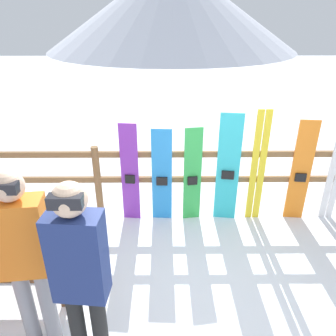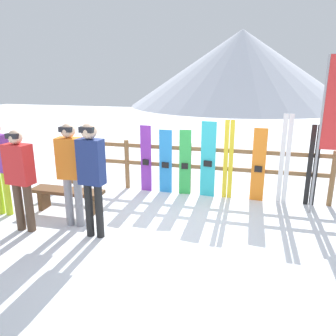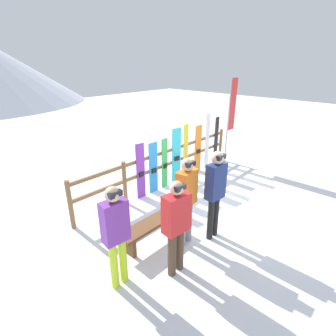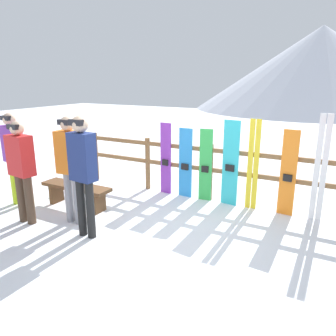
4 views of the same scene
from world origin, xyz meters
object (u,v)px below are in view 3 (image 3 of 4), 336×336
at_px(bench, 150,227).
at_px(ski_pair_white, 207,141).
at_px(snowboard_blue, 153,168).
at_px(snowboard_green, 165,163).
at_px(snowboard_orange, 198,149).
at_px(snowboard_purple, 141,172).
at_px(snowboard_cyan, 176,156).
at_px(ski_pair_yellow, 186,151).
at_px(person_navy, 215,188).
at_px(rental_flag, 231,113).
at_px(person_red, 176,222).
at_px(person_purple, 116,230).
at_px(ski_pair_black, 216,141).
at_px(person_orange, 186,196).

xyz_separation_m(bench, ski_pair_white, (3.89, 1.46, 0.57)).
xyz_separation_m(snowboard_blue, snowboard_green, (0.42, 0.00, 0.01)).
bearing_deg(snowboard_orange, snowboard_purple, -180.00).
relative_size(snowboard_green, snowboard_cyan, 0.88).
xyz_separation_m(snowboard_blue, snowboard_orange, (1.91, 0.00, 0.06)).
height_order(bench, ski_pair_yellow, ski_pair_yellow).
bearing_deg(person_navy, rental_flag, 27.39).
bearing_deg(snowboard_green, person_red, -133.02).
bearing_deg(person_navy, snowboard_purple, 87.08).
bearing_deg(snowboard_orange, person_purple, -157.31).
relative_size(ski_pair_white, rental_flag, 0.63).
distance_m(person_navy, snowboard_orange, 3.35).
bearing_deg(snowboard_blue, person_purple, -143.82).
relative_size(ski_pair_yellow, ski_pair_black, 1.03).
bearing_deg(snowboard_green, person_orange, -127.08).
xyz_separation_m(snowboard_purple, snowboard_blue, (0.44, -0.00, -0.04)).
bearing_deg(person_red, snowboard_green, 46.98).
distance_m(bench, person_purple, 1.33).
distance_m(snowboard_cyan, rental_flag, 2.35).
relative_size(person_red, person_navy, 0.92).
height_order(person_orange, ski_pair_white, ski_pair_white).
distance_m(snowboard_purple, ski_pair_black, 3.35).
bearing_deg(ski_pair_black, bench, -161.72).
bearing_deg(ski_pair_yellow, snowboard_orange, -0.33).
distance_m(person_red, snowboard_cyan, 3.54).
relative_size(person_red, snowboard_cyan, 1.05).
distance_m(bench, ski_pair_white, 4.19).
distance_m(person_navy, ski_pair_white, 3.71).
xyz_separation_m(bench, snowboard_blue, (1.50, 1.45, 0.36)).
bearing_deg(ski_pair_black, snowboard_purple, -179.94).
xyz_separation_m(snowboard_cyan, rental_flag, (2.10, -0.40, 0.98)).
distance_m(person_red, person_orange, 0.78).
bearing_deg(person_red, ski_pair_black, 26.59).
distance_m(snowboard_blue, ski_pair_yellow, 1.32).
relative_size(snowboard_blue, snowboard_cyan, 0.87).
height_order(person_orange, snowboard_orange, person_orange).
xyz_separation_m(person_red, ski_pair_black, (4.66, 2.33, -0.17)).
bearing_deg(ski_pair_white, snowboard_green, -179.90).
relative_size(person_red, ski_pair_white, 0.94).
bearing_deg(person_orange, snowboard_blue, 61.59).
bearing_deg(person_purple, snowboard_green, 32.10).
relative_size(snowboard_purple, ski_pair_white, 0.82).
bearing_deg(ski_pair_black, snowboard_cyan, -179.90).
bearing_deg(snowboard_green, ski_pair_white, 0.10).
xyz_separation_m(bench, person_navy, (0.95, -0.79, 0.76)).
relative_size(person_purple, snowboard_orange, 1.15).
height_order(snowboard_blue, snowboard_cyan, snowboard_cyan).
bearing_deg(ski_pair_yellow, snowboard_blue, -179.85).
relative_size(person_orange, ski_pair_black, 1.10).
bearing_deg(person_purple, ski_pair_yellow, 25.80).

